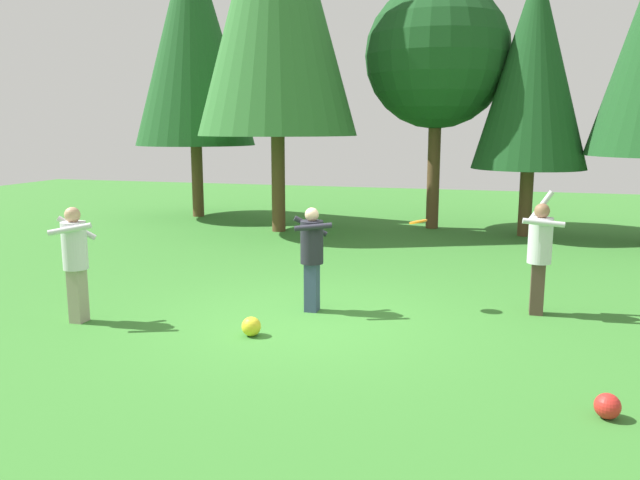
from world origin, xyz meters
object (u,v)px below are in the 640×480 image
Objects in this scene: person_catcher at (312,251)px; person_bystander at (75,255)px; ball_yellow at (251,326)px; ball_red at (608,406)px; tree_far_left at (193,37)px; tree_center at (437,57)px; person_thrower at (540,249)px; tree_right at (533,67)px; frisbee at (418,222)px.

person_bystander is (-3.01, -1.42, 0.05)m from person_catcher.
ball_yellow is 4.33m from ball_red.
tree_far_left is 7.24m from tree_center.
tree_far_left is 1.32× the size of tree_center.
person_thrower reaches higher than ball_yellow.
person_thrower is at bearing -40.16° from tree_far_left.
tree_far_left is at bearing 177.28° from tree_center.
person_thrower is at bearing 98.09° from ball_red.
ball_yellow is at bearing 162.58° from ball_red.
person_thrower is at bearing -9.04° from person_catcher.
tree_far_left is (-3.30, 10.22, 4.35)m from person_bystander.
tree_center is (0.88, 8.46, 3.61)m from person_catcher.
person_thrower is at bearing 29.72° from ball_yellow.
ball_yellow is at bearing -22.19° from person_bystander.
ball_red is 11.22m from tree_right.
person_thrower is at bearing -5.03° from person_bystander.
person_bystander is 4.93m from frisbee.
tree_far_left is (-10.01, 11.42, 5.19)m from ball_red.
tree_right is at bearing -95.37° from person_thrower.
person_bystander is at bearing -124.06° from tree_right.
ball_yellow is (2.57, 0.10, -0.84)m from person_bystander.
tree_center is at bearing -78.15° from person_thrower.
ball_yellow is (-1.91, -1.93, -1.19)m from frisbee.
ball_red is at bearing -57.68° from person_catcher.
person_catcher is 4.80× the size of frisbee.
frisbee is 11.98m from tree_far_left.
person_catcher is 9.08m from tree_right.
person_bystander is 0.25× the size of tree_center.
person_bystander reaches higher than person_catcher.
ball_yellow reaches higher than ball_red.
person_bystander is at bearing -177.83° from ball_yellow.
frisbee is 1.33× the size of ball_red.
ball_yellow is 0.04× the size of tree_right.
tree_right reaches higher than frisbee.
person_thrower is 13.20m from tree_far_left.
tree_right is (3.69, 9.17, 4.01)m from ball_yellow.
frisbee is at bearing 0.00° from person_catcher.
tree_far_left reaches higher than ball_yellow.
person_bystander is 11.62m from tree_right.
ball_red is (0.48, -3.38, -0.85)m from person_thrower.
tree_center is (-0.60, 7.85, 3.20)m from frisbee.
tree_center is at bearing 44.19° from person_bystander.
person_catcher is 0.18× the size of tree_far_left.
person_thrower reaches higher than ball_red.
tree_far_left reaches higher than person_thrower.
tree_center is (-2.34, 7.70, 3.55)m from person_thrower.
ball_red is 16.05m from tree_far_left.
tree_far_left is at bearing -45.23° from person_thrower.
tree_center is at bearing 165.45° from tree_right.
ball_yellow is 0.04× the size of tree_center.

